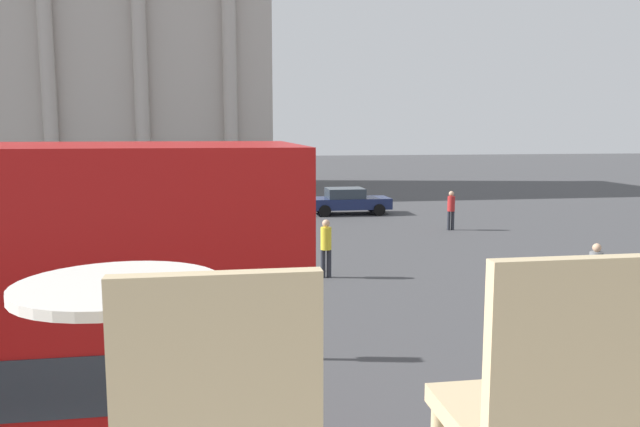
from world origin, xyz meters
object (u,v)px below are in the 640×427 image
object	(u,v)px
pedestrian_red	(451,208)
pedestrian_yellow	(326,244)
traffic_light_far	(95,176)
pedestrian_grey	(595,271)
cafe_dining_table	(121,346)
car_navy	(348,201)
plaza_building_left	(69,55)
traffic_light_near	(101,222)
cafe_chair_1	(545,413)
pedestrian_olive	(103,235)
car_maroon	(152,208)
traffic_light_mid	(169,202)

from	to	relation	value
pedestrian_red	pedestrian_yellow	xyz separation A→B (m)	(-6.85, -7.78, 0.02)
traffic_light_far	pedestrian_grey	distance (m)	19.13
cafe_dining_table	pedestrian_yellow	world-z (taller)	cafe_dining_table
cafe_dining_table	pedestrian_yellow	size ratio (longest dim) A/B	0.42
traffic_light_far	car_navy	size ratio (longest dim) A/B	0.90
plaza_building_left	pedestrian_yellow	xyz separation A→B (m)	(13.50, -30.20, -8.62)
traffic_light_near	car_navy	size ratio (longest dim) A/B	0.96
cafe_chair_1	pedestrian_olive	distance (m)	20.03
car_navy	pedestrian_red	size ratio (longest dim) A/B	2.46
plaza_building_left	car_maroon	world-z (taller)	plaza_building_left
car_navy	cafe_dining_table	bearing A→B (deg)	86.73
cafe_chair_1	traffic_light_mid	distance (m)	18.52
car_navy	pedestrian_olive	bearing A→B (deg)	56.03
traffic_light_mid	pedestrian_grey	xyz separation A→B (m)	(10.60, -5.94, -1.20)
pedestrian_red	cafe_dining_table	bearing A→B (deg)	12.56
car_maroon	pedestrian_yellow	size ratio (longest dim) A/B	2.42
pedestrian_grey	cafe_chair_1	bearing A→B (deg)	25.21
plaza_building_left	cafe_dining_table	bearing A→B (deg)	-77.61
traffic_light_near	pedestrian_grey	size ratio (longest dim) A/B	2.51
traffic_light_far	car_maroon	xyz separation A→B (m)	(1.85, 3.15, -1.77)
cafe_chair_1	pedestrian_olive	size ratio (longest dim) A/B	0.52
cafe_chair_1	plaza_building_left	size ratio (longest dim) A/B	0.03
pedestrian_olive	cafe_dining_table	bearing A→B (deg)	-130.65
traffic_light_near	pedestrian_yellow	xyz separation A→B (m)	(5.29, 5.67, -1.62)
pedestrian_red	pedestrian_olive	world-z (taller)	pedestrian_olive
cafe_dining_table	traffic_light_mid	distance (m)	17.86
pedestrian_olive	pedestrian_yellow	xyz separation A→B (m)	(6.79, -2.81, 0.00)
cafe_dining_table	traffic_light_near	distance (m)	10.51
traffic_light_mid	pedestrian_red	distance (m)	12.98
traffic_light_mid	car_maroon	xyz separation A→B (m)	(-1.60, 10.10, -1.42)
cafe_dining_table	traffic_light_mid	xyz separation A→B (m)	(-1.24, 17.74, -1.61)
traffic_light_near	cafe_dining_table	bearing A→B (deg)	-79.41
car_maroon	pedestrian_red	bearing A→B (deg)	-166.95
cafe_dining_table	pedestrian_olive	xyz separation A→B (m)	(-3.42, 18.76, -2.73)
cafe_chair_1	pedestrian_yellow	distance (m)	16.90
traffic_light_mid	pedestrian_yellow	xyz separation A→B (m)	(4.61, -1.79, -1.12)
traffic_light_near	car_maroon	size ratio (longest dim) A/B	0.96
traffic_light_mid	pedestrian_olive	bearing A→B (deg)	154.90
cafe_chair_1	pedestrian_grey	distance (m)	15.17
pedestrian_olive	pedestrian_yellow	world-z (taller)	pedestrian_yellow
car_navy	pedestrian_grey	world-z (taller)	pedestrian_grey
car_maroon	pedestrian_yellow	distance (m)	13.42
traffic_light_near	pedestrian_grey	distance (m)	11.50
pedestrian_yellow	traffic_light_near	bearing A→B (deg)	-84.79
traffic_light_far	pedestrian_grey	world-z (taller)	traffic_light_far
car_maroon	traffic_light_far	bearing A→B (deg)	90.05
plaza_building_left	pedestrian_yellow	world-z (taller)	plaza_building_left
traffic_light_far	car_maroon	bearing A→B (deg)	59.55
traffic_light_near	car_maroon	xyz separation A→B (m)	(-0.92, 17.56, -1.93)
traffic_light_near	pedestrian_red	distance (m)	18.19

